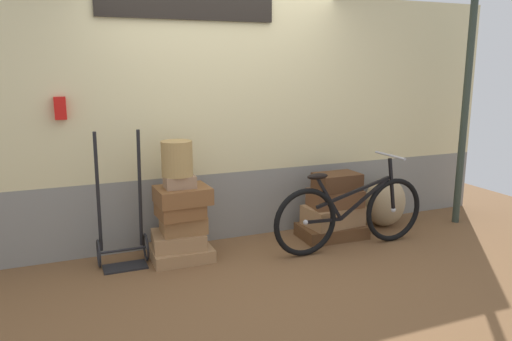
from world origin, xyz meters
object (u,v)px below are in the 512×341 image
suitcase_3 (180,210)px  suitcase_8 (335,198)px  suitcase_6 (332,231)px  burlap_sack (385,202)px  suitcase_7 (333,215)px  bicycle (351,214)px  suitcase_9 (337,182)px  luggage_trolley (122,234)px  suitcase_5 (180,182)px  suitcase_0 (181,252)px  suitcase_2 (183,224)px  suitcase_1 (179,239)px  suitcase_4 (183,195)px  wicker_basket (177,158)px

suitcase_3 → suitcase_8: size_ratio=0.77×
suitcase_6 → burlap_sack: burlap_sack is taller
suitcase_7 → bicycle: bearing=-97.9°
suitcase_3 → bicycle: bearing=-15.6°
suitcase_9 → luggage_trolley: luggage_trolley is taller
suitcase_8 → suitcase_9: (0.01, -0.01, 0.18)m
suitcase_5 → suitcase_0: bearing=91.6°
burlap_sack → suitcase_2: bearing=-178.1°
suitcase_1 → suitcase_7: (1.69, -0.03, 0.05)m
suitcase_3 → suitcase_1: bearing=112.0°
suitcase_1 → suitcase_5: suitcase_5 is taller
suitcase_4 → suitcase_9: (1.67, -0.02, -0.02)m
suitcase_3 → suitcase_5: bearing=-89.2°
suitcase_9 → suitcase_1: bearing=177.4°
suitcase_2 → suitcase_7: (1.64, -0.02, -0.11)m
suitcase_1 → burlap_sack: 2.44m
suitcase_0 → suitcase_7: suitcase_7 is taller
suitcase_2 → burlap_sack: (2.39, 0.08, -0.06)m
suitcase_7 → suitcase_9: size_ratio=1.27×
suitcase_1 → wicker_basket: 0.79m
suitcase_3 → suitcase_6: bearing=-3.4°
suitcase_3 → bicycle: bicycle is taller
suitcase_2 → suitcase_4: bearing=-97.4°
suitcase_5 → bicycle: bicycle is taller
suitcase_9 → burlap_sack: bearing=8.2°
suitcase_7 → luggage_trolley: (-2.20, 0.09, 0.06)m
suitcase_8 → burlap_sack: burlap_sack is taller
suitcase_7 → suitcase_9: suitcase_9 is taller
bicycle → suitcase_0: bearing=166.9°
suitcase_6 → suitcase_9: suitcase_9 is taller
suitcase_4 → suitcase_8: (1.66, -0.00, -0.20)m
suitcase_1 → burlap_sack: (2.44, 0.06, 0.09)m
burlap_sack → suitcase_4: bearing=-177.6°
suitcase_1 → suitcase_2: size_ratio=1.17×
bicycle → suitcase_9: bearing=83.3°
suitcase_5 → suitcase_4: bearing=32.6°
suitcase_6 → suitcase_7: suitcase_7 is taller
suitcase_9 → suitcase_7: bearing=142.8°
suitcase_6 → wicker_basket: wicker_basket is taller
suitcase_4 → suitcase_9: bearing=-2.7°
suitcase_2 → luggage_trolley: bearing=174.6°
suitcase_8 → wicker_basket: size_ratio=1.66×
suitcase_1 → suitcase_4: bearing=-32.6°
suitcase_9 → wicker_basket: (-1.71, 0.02, 0.37)m
suitcase_0 → suitcase_3: suitcase_3 is taller
suitcase_4 → suitcase_7: suitcase_4 is taller
suitcase_2 → suitcase_5: bearing=-127.8°
suitcase_4 → suitcase_6: (1.63, -0.00, -0.57)m
suitcase_6 → suitcase_8: (0.03, 0.00, 0.37)m
suitcase_0 → suitcase_1: (-0.02, 0.01, 0.13)m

